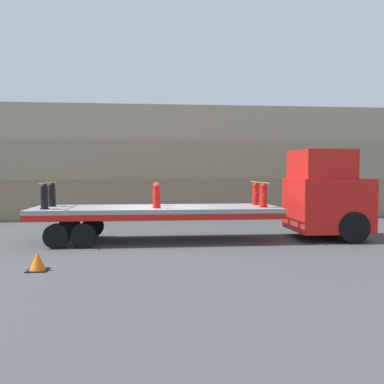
{
  "coord_description": "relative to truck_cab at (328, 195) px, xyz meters",
  "views": [
    {
      "loc": [
        -0.24,
        -15.44,
        2.51
      ],
      "look_at": [
        1.29,
        0.0,
        1.77
      ],
      "focal_mm": 40.0,
      "sensor_mm": 36.0,
      "label": 1
    }
  ],
  "objects": [
    {
      "name": "ground_plane",
      "position": [
        -6.43,
        0.0,
        -1.63
      ],
      "size": [
        120.0,
        120.0,
        0.0
      ],
      "primitive_type": "plane",
      "color": "#3F4244"
    },
    {
      "name": "rock_cliff",
      "position": [
        -6.43,
        8.39,
        1.38
      ],
      "size": [
        60.0,
        3.3,
        6.02
      ],
      "color": "#84755B",
      "rests_on": "ground_plane"
    },
    {
      "name": "truck_cab",
      "position": [
        0.0,
        0.0,
        0.0
      ],
      "size": [
        2.64,
        2.71,
        3.3
      ],
      "color": "red",
      "rests_on": "ground_plane"
    },
    {
      "name": "flatbed_trailer",
      "position": [
        -6.94,
        0.0,
        -0.61
      ],
      "size": [
        8.8,
        2.68,
        1.24
      ],
      "color": "gray",
      "rests_on": "ground_plane"
    },
    {
      "name": "fire_hydrant_black_near_0",
      "position": [
        -10.23,
        -0.57,
        0.04
      ],
      "size": [
        0.31,
        0.45,
        0.87
      ],
      "color": "black",
      "rests_on": "flatbed_trailer"
    },
    {
      "name": "fire_hydrant_black_far_0",
      "position": [
        -10.23,
        0.57,
        0.04
      ],
      "size": [
        0.31,
        0.45,
        0.87
      ],
      "color": "black",
      "rests_on": "flatbed_trailer"
    },
    {
      "name": "fire_hydrant_red_near_1",
      "position": [
        -6.43,
        -0.57,
        0.04
      ],
      "size": [
        0.31,
        0.45,
        0.87
      ],
      "color": "red",
      "rests_on": "flatbed_trailer"
    },
    {
      "name": "fire_hydrant_red_far_1",
      "position": [
        -6.43,
        0.57,
        0.04
      ],
      "size": [
        0.31,
        0.45,
        0.87
      ],
      "color": "red",
      "rests_on": "flatbed_trailer"
    },
    {
      "name": "fire_hydrant_red_near_2",
      "position": [
        -2.63,
        -0.57,
        0.04
      ],
      "size": [
        0.31,
        0.45,
        0.87
      ],
      "color": "red",
      "rests_on": "flatbed_trailer"
    },
    {
      "name": "fire_hydrant_red_far_2",
      "position": [
        -2.63,
        0.57,
        0.04
      ],
      "size": [
        0.31,
        0.45,
        0.87
      ],
      "color": "red",
      "rests_on": "flatbed_trailer"
    },
    {
      "name": "cargo_strap_rear",
      "position": [
        -10.23,
        0.0,
        0.49
      ],
      "size": [
        0.05,
        2.78,
        0.01
      ],
      "color": "yellow",
      "rests_on": "fire_hydrant_black_near_0"
    },
    {
      "name": "cargo_strap_middle",
      "position": [
        -2.63,
        0.0,
        0.49
      ],
      "size": [
        0.05,
        2.78,
        0.01
      ],
      "color": "yellow",
      "rests_on": "fire_hydrant_red_near_2"
    },
    {
      "name": "traffic_cone",
      "position": [
        -9.52,
        -4.37,
        -1.4
      ],
      "size": [
        0.52,
        0.52,
        0.48
      ],
      "color": "black",
      "rests_on": "ground_plane"
    }
  ]
}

